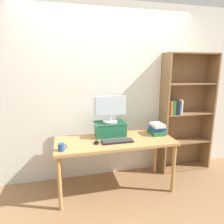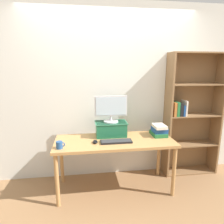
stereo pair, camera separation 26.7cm
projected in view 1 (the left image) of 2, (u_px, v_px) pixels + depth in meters
The scene contains 10 objects.
ground_plane at pixel (115, 188), 2.86m from camera, with size 12.00×12.00×0.00m, color olive.
back_wall at pixel (107, 93), 3.02m from camera, with size 7.00×0.08×2.60m.
desk at pixel (115, 145), 2.71m from camera, with size 1.59×0.64×0.73m.
bookshelf_unit at pixel (184, 113), 3.25m from camera, with size 0.85×0.28×1.90m.
riser_box at pixel (110, 129), 2.83m from camera, with size 0.45×0.27×0.20m.
computer_monitor at pixel (110, 108), 2.77m from camera, with size 0.45×0.20×0.37m.
keyboard at pixel (117, 141), 2.61m from camera, with size 0.41×0.14×0.02m.
computer_mouse at pixel (97, 142), 2.55m from camera, with size 0.06×0.10×0.04m.
book_stack at pixel (157, 129), 2.91m from camera, with size 0.20×0.26×0.16m.
coffee_mug at pixel (62, 147), 2.34m from camera, with size 0.11×0.08×0.09m.
Camera 1 is at (-0.65, -2.46, 1.69)m, focal length 32.00 mm.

